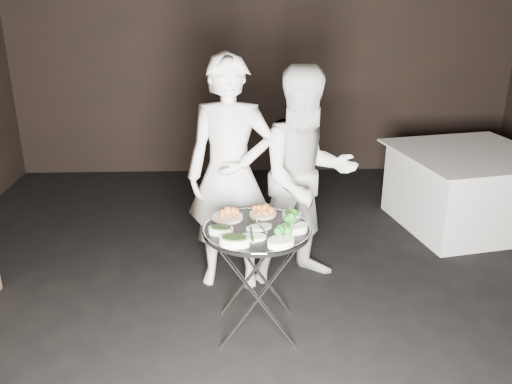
{
  "coord_description": "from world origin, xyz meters",
  "views": [
    {
      "loc": [
        -0.34,
        -3.04,
        2.2
      ],
      "look_at": [
        -0.22,
        0.23,
        0.95
      ],
      "focal_mm": 38.0,
      "sensor_mm": 36.0,
      "label": 1
    }
  ],
  "objects_px": {
    "waiter_left": "(230,175)",
    "dining_table": "(466,189)",
    "tray_stand": "(257,276)",
    "serving_tray": "(257,230)",
    "waiter_right": "(306,178)"
  },
  "relations": [
    {
      "from": "tray_stand",
      "to": "waiter_right",
      "type": "xyz_separation_m",
      "value": [
        0.4,
        0.72,
        0.43
      ]
    },
    {
      "from": "serving_tray",
      "to": "waiter_right",
      "type": "distance_m",
      "value": 0.83
    },
    {
      "from": "tray_stand",
      "to": "waiter_left",
      "type": "height_order",
      "value": "waiter_left"
    },
    {
      "from": "tray_stand",
      "to": "waiter_left",
      "type": "distance_m",
      "value": 0.84
    },
    {
      "from": "serving_tray",
      "to": "waiter_left",
      "type": "relative_size",
      "value": 0.39
    },
    {
      "from": "serving_tray",
      "to": "dining_table",
      "type": "bearing_deg",
      "value": 38.73
    },
    {
      "from": "waiter_left",
      "to": "waiter_right",
      "type": "height_order",
      "value": "waiter_left"
    },
    {
      "from": "waiter_left",
      "to": "dining_table",
      "type": "distance_m",
      "value": 2.51
    },
    {
      "from": "tray_stand",
      "to": "waiter_left",
      "type": "xyz_separation_m",
      "value": [
        -0.17,
        0.68,
        0.47
      ]
    },
    {
      "from": "tray_stand",
      "to": "waiter_right",
      "type": "relative_size",
      "value": 0.44
    },
    {
      "from": "waiter_left",
      "to": "dining_table",
      "type": "height_order",
      "value": "waiter_left"
    },
    {
      "from": "serving_tray",
      "to": "waiter_left",
      "type": "bearing_deg",
      "value": 104.37
    },
    {
      "from": "dining_table",
      "to": "waiter_right",
      "type": "bearing_deg",
      "value": -150.6
    },
    {
      "from": "waiter_left",
      "to": "serving_tray",
      "type": "bearing_deg",
      "value": -69.22
    },
    {
      "from": "waiter_right",
      "to": "tray_stand",
      "type": "bearing_deg",
      "value": -135.32
    }
  ]
}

